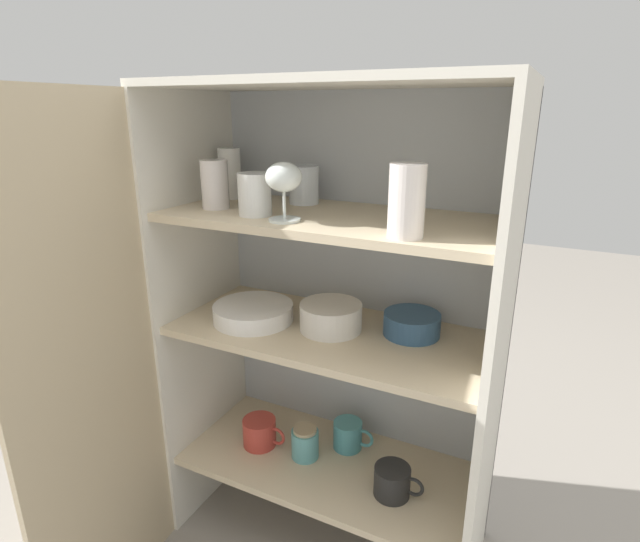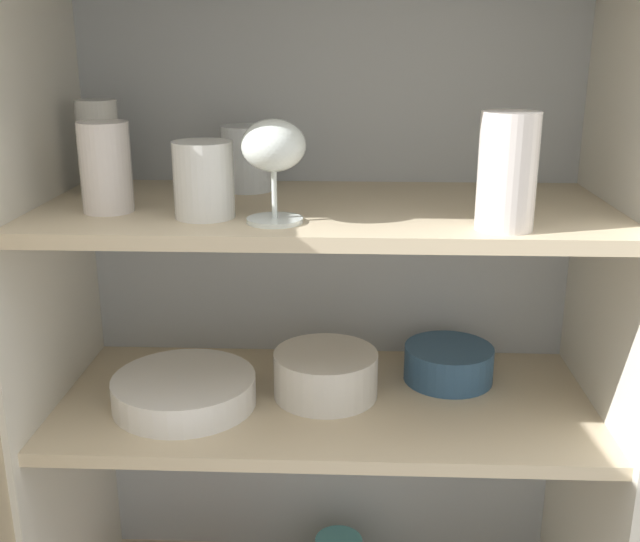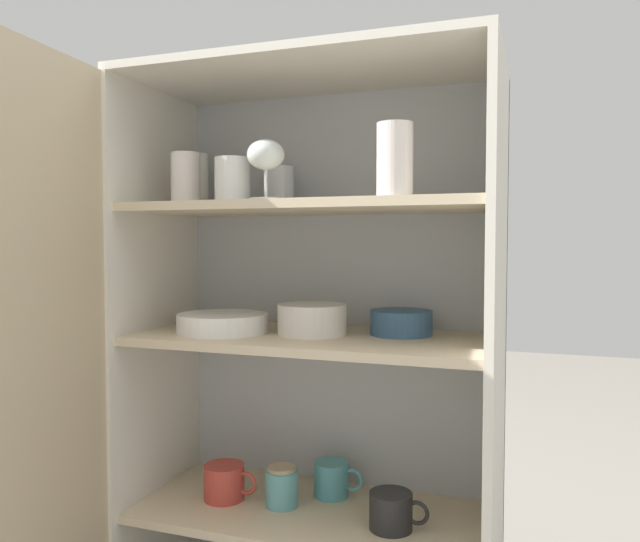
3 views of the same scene
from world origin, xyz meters
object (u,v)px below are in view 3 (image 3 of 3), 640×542
object	(u,v)px
serving_bowl_small	(401,321)
storage_jar	(282,487)
plate_stack_white	(223,323)
coffee_mug_primary	(225,482)
mixing_bowl_large	(313,318)

from	to	relation	value
serving_bowl_small	storage_jar	world-z (taller)	serving_bowl_small
plate_stack_white	coffee_mug_primary	xyz separation A→B (m)	(-0.00, 0.01, -0.39)
mixing_bowl_large	coffee_mug_primary	xyz separation A→B (m)	(-0.22, -0.03, -0.41)
serving_bowl_small	plate_stack_white	bearing A→B (deg)	-165.91
serving_bowl_small	coffee_mug_primary	bearing A→B (deg)	-167.76
plate_stack_white	mixing_bowl_large	size ratio (longest dim) A/B	1.34
coffee_mug_primary	mixing_bowl_large	bearing A→B (deg)	7.06
serving_bowl_small	storage_jar	xyz separation A→B (m)	(-0.27, -0.08, -0.40)
storage_jar	coffee_mug_primary	bearing A→B (deg)	-175.26
mixing_bowl_large	storage_jar	world-z (taller)	mixing_bowl_large
serving_bowl_small	coffee_mug_primary	world-z (taller)	serving_bowl_small
plate_stack_white	storage_jar	world-z (taller)	plate_stack_white
mixing_bowl_large	serving_bowl_small	distance (m)	0.20
plate_stack_white	mixing_bowl_large	bearing A→B (deg)	10.59
mixing_bowl_large	coffee_mug_primary	bearing A→B (deg)	-172.94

